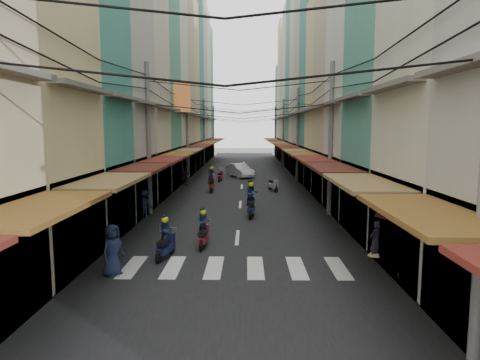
# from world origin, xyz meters

# --- Properties ---
(ground) EXTENTS (160.00, 160.00, 0.00)m
(ground) POSITION_xyz_m (0.00, 0.00, 0.00)
(ground) COLOR slate
(ground) RESTS_ON ground
(road) EXTENTS (10.00, 80.00, 0.02)m
(road) POSITION_xyz_m (0.00, 20.00, 0.01)
(road) COLOR black
(road) RESTS_ON ground
(sidewalk_left) EXTENTS (3.00, 80.00, 0.06)m
(sidewalk_left) POSITION_xyz_m (-6.50, 20.00, 0.03)
(sidewalk_left) COLOR slate
(sidewalk_left) RESTS_ON ground
(sidewalk_right) EXTENTS (3.00, 80.00, 0.06)m
(sidewalk_right) POSITION_xyz_m (6.50, 20.00, 0.03)
(sidewalk_right) COLOR slate
(sidewalk_right) RESTS_ON ground
(crosswalk) EXTENTS (7.55, 2.40, 0.01)m
(crosswalk) POSITION_xyz_m (-0.00, -6.00, 0.03)
(crosswalk) COLOR silver
(crosswalk) RESTS_ON ground
(building_row_left) EXTENTS (7.80, 67.67, 23.70)m
(building_row_left) POSITION_xyz_m (-7.92, 16.56, 9.78)
(building_row_left) COLOR beige
(building_row_left) RESTS_ON ground
(building_row_right) EXTENTS (7.80, 68.98, 22.59)m
(building_row_right) POSITION_xyz_m (7.92, 16.45, 9.41)
(building_row_right) COLOR teal
(building_row_right) RESTS_ON ground
(utility_poles) EXTENTS (10.20, 66.13, 8.20)m
(utility_poles) POSITION_xyz_m (0.00, 15.01, 6.59)
(utility_poles) COLOR slate
(utility_poles) RESTS_ON ground
(white_car) EXTENTS (4.98, 3.61, 1.64)m
(white_car) POSITION_xyz_m (-0.24, 20.68, 0.00)
(white_car) COLOR silver
(white_car) RESTS_ON ground
(bicycle) EXTENTS (1.72, 1.16, 1.11)m
(bicycle) POSITION_xyz_m (7.50, 3.00, 0.00)
(bicycle) COLOR black
(bicycle) RESTS_ON ground
(moving_scooters) EXTENTS (5.31, 31.05, 2.00)m
(moving_scooters) POSITION_xyz_m (-0.96, 6.36, 0.54)
(moving_scooters) COLOR black
(moving_scooters) RESTS_ON ground
(parked_scooters) EXTENTS (13.29, 15.12, 1.00)m
(parked_scooters) POSITION_xyz_m (3.72, -4.78, 0.46)
(parked_scooters) COLOR black
(parked_scooters) RESTS_ON ground
(pedestrians) EXTENTS (11.54, 22.75, 2.14)m
(pedestrians) POSITION_xyz_m (-3.55, 2.01, 0.99)
(pedestrians) COLOR #26202A
(pedestrians) RESTS_ON ground
(market_umbrella) EXTENTS (2.22, 2.22, 2.34)m
(market_umbrella) POSITION_xyz_m (5.75, -6.03, 2.06)
(market_umbrella) COLOR #B2B2B7
(market_umbrella) RESTS_ON ground
(traffic_sign) EXTENTS (0.10, 0.65, 2.96)m
(traffic_sign) POSITION_xyz_m (5.55, 0.79, 2.16)
(traffic_sign) COLOR slate
(traffic_sign) RESTS_ON ground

